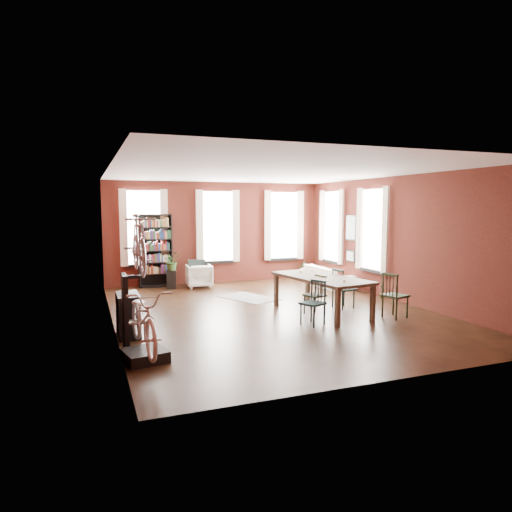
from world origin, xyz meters
name	(u,v)px	position (x,y,z in m)	size (l,w,h in m)	color
room	(271,219)	(0.25, 0.62, 2.14)	(9.00, 9.04, 3.22)	black
dining_table	(321,295)	(0.99, -0.56, 0.42)	(1.13, 2.48, 0.85)	brown
dining_chair_a	(313,303)	(0.34, -1.41, 0.45)	(0.42, 0.42, 0.91)	#162E31
dining_chair_b	(315,295)	(0.82, -0.58, 0.44)	(0.40, 0.40, 0.87)	black
dining_chair_c	(395,295)	(2.31, -1.49, 0.49)	(0.46, 0.46, 0.99)	#1F2F1B
dining_chair_d	(343,289)	(1.77, -0.26, 0.47)	(0.44, 0.44, 0.94)	#193836
bookshelf	(155,251)	(-2.00, 4.30, 1.10)	(1.00, 0.32, 2.20)	black
white_armchair	(199,275)	(-0.80, 3.74, 0.38)	(0.74, 0.69, 0.76)	white
cream_sofa	(327,273)	(2.95, 2.60, 0.41)	(2.08, 0.61, 0.81)	beige
striped_rug	(249,298)	(0.05, 1.66, 0.01)	(0.96, 1.54, 0.01)	black
bike_trainer	(145,356)	(-3.18, -2.46, 0.09)	(0.63, 0.63, 0.18)	black
bike_wall_rack	(125,313)	(-3.40, -1.80, 0.65)	(0.16, 0.60, 1.30)	black
console_table	(128,315)	(-3.28, -0.90, 0.40)	(0.40, 0.80, 0.80)	black
plant_stand	(172,279)	(-1.62, 3.79, 0.28)	(0.28, 0.28, 0.55)	black
plant_by_sofa	(301,274)	(2.92, 4.30, 0.13)	(0.33, 0.60, 0.27)	#275220
plant_small	(382,296)	(3.37, 0.41, 0.07)	(0.19, 0.37, 0.13)	#2A5120
bicycle_floor	(143,290)	(-3.17, -2.44, 1.13)	(0.66, 1.00, 1.90)	beige
bicycle_hung	(138,224)	(-3.15, -1.80, 2.13)	(0.47, 1.00, 1.66)	#A5A8AD
plant_on_stand	(172,263)	(-1.60, 3.77, 0.77)	(0.49, 0.55, 0.43)	#325722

